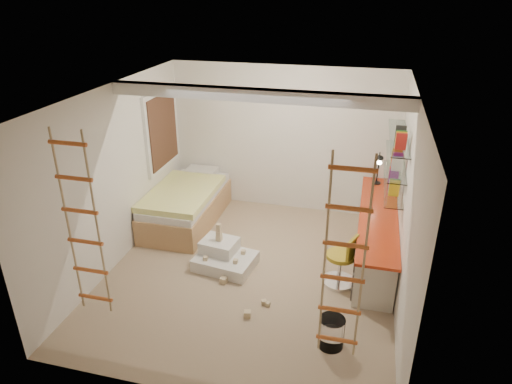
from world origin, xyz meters
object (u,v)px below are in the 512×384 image
(bed, at_px, (187,204))
(swivel_chair, at_px, (341,266))
(desk, at_px, (376,234))
(play_platform, at_px, (224,257))

(bed, xyz_separation_m, swivel_chair, (2.76, -1.18, -0.05))
(desk, distance_m, swivel_chair, 0.94)
(bed, height_order, play_platform, bed)
(desk, relative_size, bed, 1.40)
(play_platform, bearing_deg, desk, 20.02)
(desk, distance_m, play_platform, 2.31)
(desk, height_order, swivel_chair, swivel_chair)
(desk, relative_size, swivel_chair, 3.63)
(bed, distance_m, play_platform, 1.56)
(desk, bearing_deg, play_platform, -159.98)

